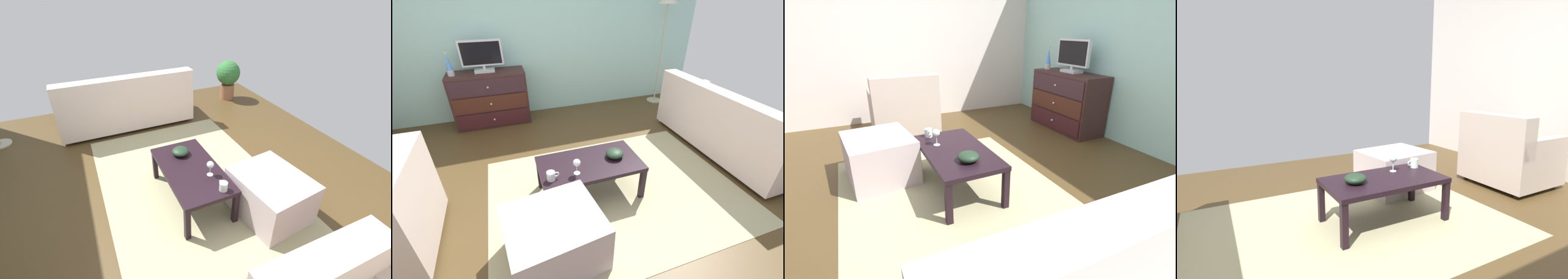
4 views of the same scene
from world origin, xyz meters
TOP-DOWN VIEW (x-y plane):
  - ground_plane at (0.00, 0.00)m, footprint 5.64×5.01m
  - area_rug at (0.20, -0.20)m, footprint 2.60×1.90m
  - coffee_table at (-0.07, -0.12)m, footprint 1.01×0.55m
  - wine_glass at (-0.24, -0.25)m, footprint 0.07×0.07m
  - mug at (-0.48, -0.26)m, footprint 0.11×0.08m
  - bowl_decorative at (0.20, -0.12)m, footprint 0.18×0.18m
  - couch_large at (1.91, 0.11)m, footprint 0.85×1.97m
  - ottoman at (-0.57, -0.74)m, footprint 0.76×0.67m
  - potted_plant at (2.17, -1.85)m, footprint 0.44×0.44m

SIDE VIEW (x-z plane):
  - ground_plane at x=0.00m, z-range -0.05..0.00m
  - area_rug at x=0.20m, z-range 0.00..0.01m
  - ottoman at x=-0.57m, z-range 0.00..0.44m
  - couch_large at x=1.91m, z-range -0.09..0.76m
  - coffee_table at x=-0.07m, z-range 0.15..0.54m
  - bowl_decorative at x=0.20m, z-range 0.39..0.47m
  - mug at x=-0.48m, z-range 0.39..0.47m
  - potted_plant at x=2.17m, z-range 0.07..0.79m
  - wine_glass at x=-0.24m, z-range 0.43..0.58m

